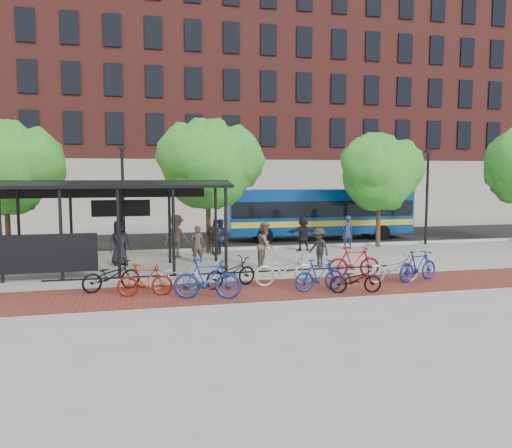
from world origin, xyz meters
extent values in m
plane|color=#9E9E99|center=(0.00, 0.00, 0.00)|extent=(160.00, 160.00, 0.00)
cube|color=black|center=(0.00, 8.00, 0.01)|extent=(160.00, 8.00, 0.01)
cube|color=#B7B7B2|center=(0.00, 4.00, 0.06)|extent=(160.00, 0.25, 0.12)
cube|color=maroon|center=(-2.00, -5.00, 0.00)|extent=(24.00, 3.00, 0.01)
cube|color=black|center=(-3.30, -4.10, 0.00)|extent=(12.00, 0.05, 0.95)
cube|color=maroon|center=(10.00, 26.00, 10.00)|extent=(55.00, 14.00, 20.00)
cube|color=#7A664C|center=(-16.00, 40.00, 15.00)|extent=(22.00, 22.00, 30.00)
cylinder|color=black|center=(-11.00, -1.85, 1.65)|extent=(0.12, 0.12, 3.30)
cylinder|color=black|center=(-11.00, 0.85, 1.65)|extent=(0.12, 0.12, 3.30)
cylinder|color=black|center=(-9.00, -1.85, 1.65)|extent=(0.12, 0.12, 3.30)
cylinder|color=black|center=(-9.00, 0.85, 1.65)|extent=(0.12, 0.12, 3.30)
cylinder|color=black|center=(-7.00, -1.85, 1.65)|extent=(0.12, 0.12, 3.30)
cylinder|color=black|center=(-7.00, 0.85, 1.65)|extent=(0.12, 0.12, 3.30)
cylinder|color=black|center=(-5.00, -1.85, 1.65)|extent=(0.12, 0.12, 3.30)
cylinder|color=black|center=(-5.00, 0.85, 1.65)|extent=(0.12, 0.12, 3.30)
cylinder|color=black|center=(-3.00, -1.85, 1.65)|extent=(0.12, 0.12, 3.30)
cylinder|color=black|center=(-3.00, 0.85, 1.65)|extent=(0.12, 0.12, 3.30)
cube|color=black|center=(-10.00, -1.90, 1.00)|extent=(4.50, 0.08, 1.40)
cube|color=black|center=(-8.00, -1.20, 3.45)|extent=(10.60, 1.65, 0.29)
cube|color=black|center=(-8.00, 0.20, 3.45)|extent=(10.60, 1.65, 0.29)
cube|color=black|center=(-8.00, 0.90, 3.05)|extent=(9.00, 0.10, 0.40)
cube|color=black|center=(-7.00, 0.95, 2.40)|extent=(2.40, 0.12, 0.70)
cube|color=#FF7200|center=(-7.00, 1.03, 2.40)|extent=(2.20, 0.02, 0.55)
cylinder|color=#382619|center=(-12.00, 3.30, 1.19)|extent=(0.24, 0.24, 2.38)
sphere|color=#247D21|center=(-12.00, 3.30, 3.98)|extent=(4.00, 4.00, 4.00)
sphere|color=#247D21|center=(-11.00, 3.50, 4.28)|extent=(3.20, 3.20, 3.20)
sphere|color=#247D21|center=(-11.90, 3.70, 4.78)|extent=(2.80, 2.80, 2.80)
cylinder|color=#382619|center=(-3.00, 3.30, 1.26)|extent=(0.24, 0.24, 2.52)
sphere|color=#247D21|center=(-3.00, 3.30, 4.20)|extent=(4.20, 4.20, 4.20)
sphere|color=#247D21|center=(-1.95, 3.50, 4.50)|extent=(3.36, 3.36, 3.36)
sphere|color=#247D21|center=(-3.84, 3.00, 4.60)|extent=(3.15, 3.15, 3.15)
sphere|color=#247D21|center=(-2.90, 3.70, 5.00)|extent=(2.94, 2.94, 2.94)
cylinder|color=#382619|center=(6.00, 3.30, 1.14)|extent=(0.24, 0.24, 2.27)
sphere|color=#247D21|center=(6.00, 3.30, 3.79)|extent=(3.80, 3.80, 3.80)
sphere|color=#247D21|center=(6.95, 3.50, 4.09)|extent=(3.04, 3.04, 3.04)
sphere|color=#247D21|center=(5.24, 3.00, 4.20)|extent=(2.85, 2.85, 2.85)
sphere|color=#247D21|center=(6.10, 3.70, 4.59)|extent=(2.66, 2.66, 2.66)
cylinder|color=black|center=(-7.00, 3.60, 2.50)|extent=(0.14, 0.14, 5.00)
cube|color=black|center=(-7.00, 3.60, 5.05)|extent=(0.35, 0.20, 0.15)
cylinder|color=black|center=(9.00, 3.60, 2.50)|extent=(0.14, 0.14, 5.00)
cube|color=black|center=(9.00, 3.60, 5.05)|extent=(0.35, 0.20, 0.15)
cube|color=navy|center=(3.98, 6.86, 1.66)|extent=(10.96, 2.61, 2.50)
cube|color=black|center=(3.98, 6.86, 1.86)|extent=(10.74, 2.64, 0.91)
cube|color=gold|center=(3.98, 6.86, 1.05)|extent=(10.85, 2.65, 0.32)
cube|color=navy|center=(3.98, 6.86, 2.86)|extent=(10.74, 2.37, 0.16)
cylinder|color=black|center=(0.46, 5.76, 0.44)|extent=(0.88, 0.27, 0.87)
cylinder|color=black|center=(0.51, 8.12, 0.44)|extent=(0.88, 0.27, 0.87)
cylinder|color=black|center=(7.44, 5.60, 0.44)|extent=(0.88, 0.27, 0.87)
cylinder|color=black|center=(7.49, 7.96, 0.44)|extent=(0.88, 0.27, 0.87)
imported|color=black|center=(-7.17, -3.97, 0.51)|extent=(2.05, 1.36, 1.02)
imported|color=maroon|center=(-6.10, -4.99, 0.51)|extent=(1.74, 0.57, 1.03)
imported|color=#B2B3B5|center=(-5.14, -4.24, 0.46)|extent=(1.81, 0.87, 0.91)
imported|color=navy|center=(-4.23, -5.76, 0.63)|extent=(2.17, 1.08, 1.25)
imported|color=black|center=(-3.25, -4.34, 0.51)|extent=(2.06, 1.40, 1.02)
imported|color=#BDBDBF|center=(-1.40, -4.47, 0.57)|extent=(2.18, 0.81, 1.14)
imported|color=navy|center=(-0.53, -5.55, 0.53)|extent=(1.83, 0.74, 1.07)
imported|color=black|center=(0.52, -6.07, 0.45)|extent=(1.77, 0.81, 0.90)
imported|color=#A00E1C|center=(1.47, -3.81, 0.59)|extent=(2.01, 0.74, 1.18)
imported|color=#A3A2A5|center=(2.49, -4.85, 0.51)|extent=(1.95, 0.74, 1.01)
imported|color=navy|center=(3.44, -4.90, 0.56)|extent=(1.92, 1.06, 1.11)
imported|color=black|center=(-7.09, 0.78, 0.95)|extent=(1.10, 0.93, 1.90)
imported|color=#443D36|center=(-3.84, 0.72, 0.80)|extent=(0.63, 0.47, 1.60)
imported|color=#1A233D|center=(-2.50, 2.92, 0.84)|extent=(0.96, 0.84, 1.67)
imported|color=#4E403A|center=(-4.62, 2.24, 0.99)|extent=(1.47, 1.25, 1.97)
imported|color=#262626|center=(-2.77, 2.68, 0.86)|extent=(1.05, 0.54, 1.72)
imported|color=black|center=(1.72, 2.89, 0.87)|extent=(1.62, 0.53, 1.74)
imported|color=navy|center=(4.11, 2.97, 0.86)|extent=(0.67, 0.48, 1.72)
imported|color=brown|center=(-1.25, -1.15, 0.94)|extent=(1.04, 1.13, 1.88)
imported|color=#242424|center=(0.94, -1.50, 0.81)|extent=(0.99, 1.21, 1.62)
camera|label=1|loc=(-6.15, -20.75, 3.82)|focal=35.00mm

